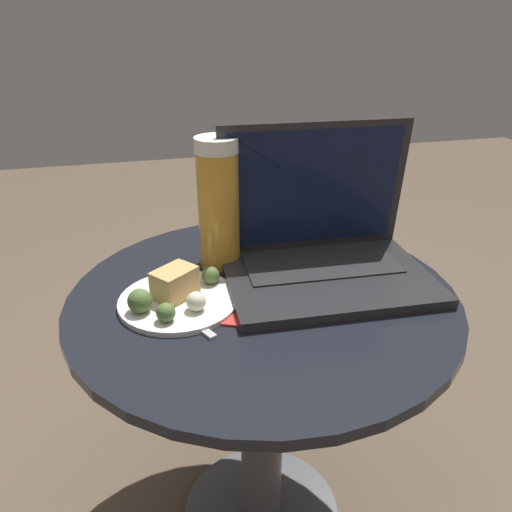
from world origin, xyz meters
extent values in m
cylinder|color=#515156|center=(0.00, 0.00, 0.01)|extent=(0.33, 0.33, 0.01)
cylinder|color=#515156|center=(0.00, 0.00, 0.28)|extent=(0.08, 0.08, 0.53)
cylinder|color=black|center=(0.00, 0.00, 0.55)|extent=(0.66, 0.66, 0.02)
cube|color=#B7332D|center=(-0.12, 0.00, 0.56)|extent=(0.21, 0.19, 0.00)
cube|color=#232326|center=(0.12, 0.00, 0.57)|extent=(0.36, 0.26, 0.02)
cube|color=black|center=(0.12, 0.04, 0.58)|extent=(0.28, 0.13, 0.00)
cube|color=#232326|center=(0.12, 0.11, 0.70)|extent=(0.35, 0.05, 0.24)
cube|color=#19234C|center=(0.12, 0.11, 0.70)|extent=(0.32, 0.04, 0.22)
cylinder|color=gold|center=(-0.05, 0.12, 0.67)|extent=(0.07, 0.07, 0.21)
cylinder|color=white|center=(-0.05, 0.12, 0.79)|extent=(0.08, 0.08, 0.03)
cylinder|color=silver|center=(-0.14, 0.00, 0.57)|extent=(0.20, 0.20, 0.01)
cube|color=tan|center=(-0.15, 0.01, 0.59)|extent=(0.08, 0.08, 0.05)
sphere|color=beige|center=(-0.12, -0.04, 0.59)|extent=(0.03, 0.03, 0.03)
sphere|color=#4C6B33|center=(-0.20, -0.02, 0.59)|extent=(0.04, 0.04, 0.04)
sphere|color=#4C6B33|center=(-0.17, -0.06, 0.58)|extent=(0.03, 0.03, 0.03)
sphere|color=#4C6B33|center=(-0.08, 0.04, 0.59)|extent=(0.03, 0.03, 0.03)
cube|color=#B2B2B7|center=(-0.13, -0.06, 0.56)|extent=(0.06, 0.11, 0.00)
cube|color=#B2B2B7|center=(-0.17, 0.02, 0.56)|extent=(0.04, 0.06, 0.00)
camera|label=1|loc=(-0.19, -0.71, 0.99)|focal=35.00mm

